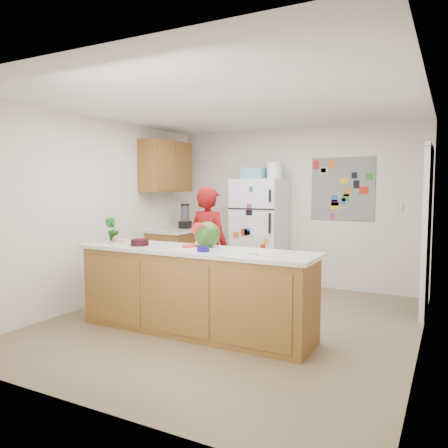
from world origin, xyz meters
The scene contains 26 objects.
floor centered at (0.00, 0.00, -0.01)m, with size 4.00×4.50×0.02m, color brown.
wall_back centered at (0.00, 2.26, 1.25)m, with size 4.00×0.02×2.50m, color beige.
wall_left centered at (-2.01, 0.00, 1.25)m, with size 0.02×4.50×2.50m, color beige.
wall_right centered at (2.01, 0.00, 1.25)m, with size 0.02×4.50×2.50m, color beige.
ceiling centered at (0.00, 0.00, 2.51)m, with size 4.00×4.50×0.02m, color white.
doorway centered at (1.99, 1.45, 1.02)m, with size 0.03×0.85×2.04m, color black.
peninsula_base centered at (-0.20, -0.50, 0.44)m, with size 2.60×0.62×0.88m, color brown.
peninsula_top centered at (-0.20, -0.50, 0.90)m, with size 2.68×0.70×0.04m, color silver.
side_counter_base centered at (-1.69, 1.35, 0.43)m, with size 0.60×0.80×0.86m, color brown.
side_counter_top centered at (-1.69, 1.35, 0.88)m, with size 0.64×0.84×0.04m, color silver.
upper_cabinets centered at (-1.82, 1.30, 1.90)m, with size 0.35×1.00×0.80m, color brown.
refrigerator centered at (-0.45, 1.88, 0.85)m, with size 0.75×0.70×1.70m, color silver.
fridge_top_bin centered at (-0.55, 1.88, 1.79)m, with size 0.35×0.28×0.18m, color #5999B2.
photo_collage centered at (0.75, 2.24, 1.55)m, with size 0.95×0.01×0.95m, color slate.
person centered at (-0.55, 0.43, 0.79)m, with size 0.58×0.38×1.59m, color #660909.
blender_appliance centered at (-1.64, 1.56, 1.09)m, with size 0.13×0.13×0.38m, color black.
cutting_board centered at (-0.14, -0.44, 0.93)m, with size 0.43×0.32×0.01m, color white.
watermelon centered at (-0.08, -0.42, 1.07)m, with size 0.28×0.28×0.28m, color #154F0C.
watermelon_slice centered at (-0.25, -0.49, 0.94)m, with size 0.18×0.18×0.02m, color red.
cherry_bowl centered at (-0.87, -0.58, 0.96)m, with size 0.20×0.20×0.07m, color black.
white_bowl centered at (-0.17, -0.36, 0.95)m, with size 0.18×0.18×0.06m, color silver.
cobalt_bowl centered at (0.00, -0.65, 0.95)m, with size 0.13×0.13×0.05m, color #0E0A60.
plate centered at (-1.27, -0.50, 0.93)m, with size 0.24×0.24×0.02m, color beige.
paper_towel centered at (-0.09, -0.57, 0.93)m, with size 0.18×0.16×0.02m, color silver.
keys centered at (0.54, -0.61, 0.93)m, with size 0.09×0.04×0.01m, color gray.
potted_plant centered at (-1.39, -0.45, 1.07)m, with size 0.16×0.13×0.30m, color #123D15.
Camera 1 is at (2.24, -4.46, 1.57)m, focal length 35.00 mm.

